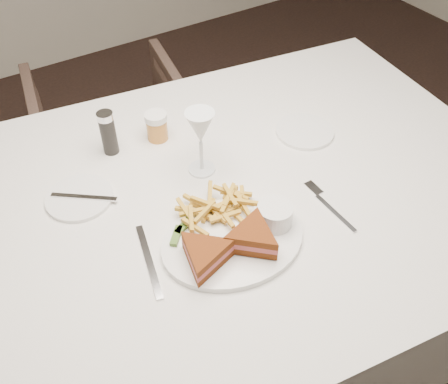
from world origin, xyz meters
TOP-DOWN VIEW (x-y plane):
  - table at (-0.19, 0.32)m, footprint 1.69×1.24m
  - chair_far at (-0.12, 1.25)m, footprint 0.69×0.66m
  - table_setting at (-0.22, 0.27)m, footprint 0.78×0.67m

SIDE VIEW (x-z plane):
  - chair_far at x=-0.12m, z-range 0.00..0.62m
  - table at x=-0.19m, z-range 0.00..0.75m
  - table_setting at x=-0.22m, z-range 0.70..0.88m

